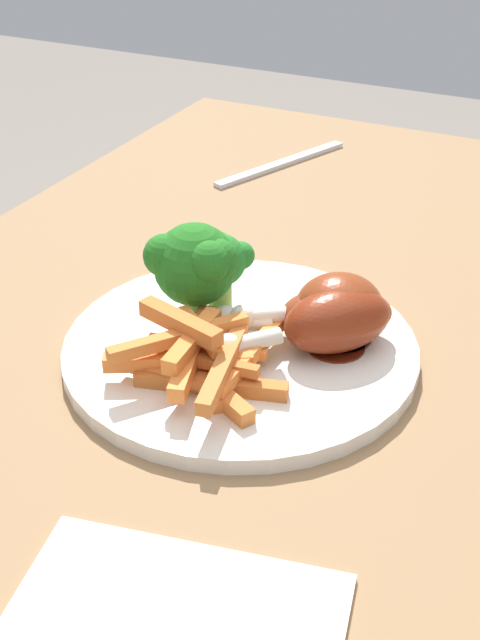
% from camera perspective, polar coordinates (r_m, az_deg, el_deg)
% --- Properties ---
extents(dining_table, '(1.09, 0.73, 0.70)m').
position_cam_1_polar(dining_table, '(0.69, 3.36, -10.69)').
color(dining_table, '#8E6B47').
rests_on(dining_table, ground_plane).
extents(dinner_plate, '(0.26, 0.26, 0.01)m').
position_cam_1_polar(dinner_plate, '(0.63, -0.00, -2.00)').
color(dinner_plate, white).
rests_on(dinner_plate, dining_table).
extents(broccoli_floret_front, '(0.07, 0.07, 0.08)m').
position_cam_1_polar(broccoli_floret_front, '(0.63, -2.96, 3.83)').
color(broccoli_floret_front, '#79B652').
rests_on(broccoli_floret_front, dinner_plate).
extents(broccoli_floret_middle, '(0.05, 0.05, 0.06)m').
position_cam_1_polar(broccoli_floret_middle, '(0.65, -1.34, 3.92)').
color(broccoli_floret_middle, '#80B24A').
rests_on(broccoli_floret_middle, dinner_plate).
extents(carrot_fries_pile, '(0.14, 0.13, 0.04)m').
position_cam_1_polar(carrot_fries_pile, '(0.58, -2.54, -2.52)').
color(carrot_fries_pile, orange).
rests_on(carrot_fries_pile, dinner_plate).
extents(chicken_drumstick_near, '(0.09, 0.13, 0.04)m').
position_cam_1_polar(chicken_drumstick_near, '(0.63, 5.91, 0.33)').
color(chicken_drumstick_near, '#622111').
rests_on(chicken_drumstick_near, dinner_plate).
extents(chicken_drumstick_far, '(0.09, 0.11, 0.05)m').
position_cam_1_polar(chicken_drumstick_far, '(0.63, 6.28, 0.79)').
color(chicken_drumstick_far, '#5D1F0E').
rests_on(chicken_drumstick_far, dinner_plate).
extents(chicken_drumstick_extra, '(0.12, 0.11, 0.05)m').
position_cam_1_polar(chicken_drumstick_extra, '(0.61, 6.12, -0.14)').
color(chicken_drumstick_extra, '#57180B').
rests_on(chicken_drumstick_extra, dinner_plate).
extents(fork, '(0.18, 0.08, 0.00)m').
position_cam_1_polar(fork, '(0.97, 2.78, 10.37)').
color(fork, silver).
rests_on(fork, dining_table).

